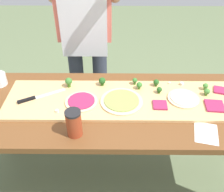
{
  "coord_description": "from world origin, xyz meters",
  "views": [
    {
      "loc": [
        -0.01,
        -1.2,
        1.76
      ],
      "look_at": [
        -0.02,
        0.01,
        0.81
      ],
      "focal_mm": 40.92,
      "sensor_mm": 36.0,
      "label": 1
    }
  ],
  "objects_px": {
    "broccoli_floret_back_mid": "(205,86)",
    "cook_center": "(85,25)",
    "broccoli_floret_front_mid": "(102,81)",
    "broccoli_floret_center_right": "(139,85)",
    "cheese_crumble_d": "(169,83)",
    "pizza_whole_white_garlic": "(183,98)",
    "sauce_jar": "(74,123)",
    "broccoli_floret_center_left": "(159,90)",
    "pizza_whole_beet_magenta": "(81,101)",
    "cheese_crumble_b": "(182,84)",
    "pizza_slice_near_right": "(160,105)",
    "pizza_slice_center": "(215,106)",
    "pizza_slice_far_left": "(220,90)",
    "prep_table": "(115,117)",
    "cheese_crumble_a": "(57,111)",
    "chefs_knife": "(35,98)",
    "broccoli_floret_front_left": "(69,82)",
    "recipe_note": "(206,133)",
    "broccoli_floret_back_right": "(135,81)",
    "pizza_whole_pesto_green": "(122,101)",
    "broccoli_floret_front_right": "(207,92)",
    "broccoli_floret_back_left": "(156,82)"
  },
  "relations": [
    {
      "from": "broccoli_floret_front_mid",
      "to": "broccoli_floret_center_right",
      "type": "relative_size",
      "value": 1.15
    },
    {
      "from": "pizza_whole_white_garlic",
      "to": "sauce_jar",
      "type": "relative_size",
      "value": 1.24
    },
    {
      "from": "pizza_whole_white_garlic",
      "to": "cheese_crumble_d",
      "type": "height_order",
      "value": "pizza_whole_white_garlic"
    },
    {
      "from": "broccoli_floret_center_left",
      "to": "sauce_jar",
      "type": "xyz_separation_m",
      "value": [
        -0.5,
        -0.34,
        0.04
      ]
    },
    {
      "from": "cheese_crumble_a",
      "to": "broccoli_floret_back_mid",
      "type": "bearing_deg",
      "value": 13.88
    },
    {
      "from": "pizza_slice_far_left",
      "to": "broccoli_floret_back_right",
      "type": "xyz_separation_m",
      "value": [
        -0.55,
        0.07,
        0.02
      ]
    },
    {
      "from": "prep_table",
      "to": "cheese_crumble_d",
      "type": "xyz_separation_m",
      "value": [
        0.37,
        0.2,
        0.12
      ]
    },
    {
      "from": "pizza_whole_pesto_green",
      "to": "pizza_slice_near_right",
      "type": "relative_size",
      "value": 3.12
    },
    {
      "from": "pizza_whole_white_garlic",
      "to": "broccoli_floret_center_right",
      "type": "xyz_separation_m",
      "value": [
        -0.27,
        0.11,
        0.02
      ]
    },
    {
      "from": "pizza_slice_center",
      "to": "cheese_crumble_b",
      "type": "bearing_deg",
      "value": 124.08
    },
    {
      "from": "pizza_slice_far_left",
      "to": "cheese_crumble_d",
      "type": "distance_m",
      "value": 0.32
    },
    {
      "from": "broccoli_floret_front_left",
      "to": "cook_center",
      "type": "height_order",
      "value": "cook_center"
    },
    {
      "from": "chefs_knife",
      "to": "cheese_crumble_b",
      "type": "distance_m",
      "value": 0.96
    },
    {
      "from": "cook_center",
      "to": "broccoli_floret_center_right",
      "type": "bearing_deg",
      "value": -51.55
    },
    {
      "from": "broccoli_floret_front_mid",
      "to": "sauce_jar",
      "type": "distance_m",
      "value": 0.45
    },
    {
      "from": "pizza_whole_pesto_green",
      "to": "broccoli_floret_back_right",
      "type": "distance_m",
      "value": 0.21
    },
    {
      "from": "chefs_knife",
      "to": "broccoli_floret_center_right",
      "type": "bearing_deg",
      "value": 9.13
    },
    {
      "from": "pizza_slice_near_right",
      "to": "cheese_crumble_b",
      "type": "relative_size",
      "value": 4.48
    },
    {
      "from": "cheese_crumble_a",
      "to": "cheese_crumble_d",
      "type": "bearing_deg",
      "value": 22.32
    },
    {
      "from": "broccoli_floret_back_right",
      "to": "broccoli_floret_center_right",
      "type": "bearing_deg",
      "value": -63.4
    },
    {
      "from": "broccoli_floret_back_mid",
      "to": "cheese_crumble_d",
      "type": "xyz_separation_m",
      "value": [
        -0.22,
        0.06,
        -0.02
      ]
    },
    {
      "from": "chefs_knife",
      "to": "sauce_jar",
      "type": "distance_m",
      "value": 0.4
    },
    {
      "from": "cheese_crumble_d",
      "to": "pizza_whole_beet_magenta",
      "type": "bearing_deg",
      "value": -160.98
    },
    {
      "from": "broccoli_floret_back_mid",
      "to": "recipe_note",
      "type": "height_order",
      "value": "broccoli_floret_back_mid"
    },
    {
      "from": "pizza_whole_white_garlic",
      "to": "pizza_slice_center",
      "type": "bearing_deg",
      "value": -22.21
    },
    {
      "from": "pizza_whole_white_garlic",
      "to": "pizza_whole_beet_magenta",
      "type": "relative_size",
      "value": 0.98
    },
    {
      "from": "chefs_knife",
      "to": "cheese_crumble_b",
      "type": "bearing_deg",
      "value": 9.21
    },
    {
      "from": "broccoli_floret_center_right",
      "to": "sauce_jar",
      "type": "bearing_deg",
      "value": -134.0
    },
    {
      "from": "pizza_slice_near_right",
      "to": "recipe_note",
      "type": "height_order",
      "value": "pizza_slice_near_right"
    },
    {
      "from": "prep_table",
      "to": "pizza_whole_white_garlic",
      "type": "height_order",
      "value": "pizza_whole_white_garlic"
    },
    {
      "from": "pizza_whole_white_garlic",
      "to": "recipe_note",
      "type": "distance_m",
      "value": 0.28
    },
    {
      "from": "pizza_slice_far_left",
      "to": "pizza_whole_beet_magenta",
      "type": "bearing_deg",
      "value": -172.2
    },
    {
      "from": "prep_table",
      "to": "broccoli_floret_back_mid",
      "type": "bearing_deg",
      "value": 13.17
    },
    {
      "from": "broccoli_floret_front_right",
      "to": "broccoli_floret_back_right",
      "type": "bearing_deg",
      "value": 165.47
    },
    {
      "from": "broccoli_floret_back_mid",
      "to": "cook_center",
      "type": "relative_size",
      "value": 0.03
    },
    {
      "from": "pizza_slice_center",
      "to": "broccoli_floret_front_mid",
      "type": "distance_m",
      "value": 0.72
    },
    {
      "from": "pizza_slice_near_right",
      "to": "pizza_slice_far_left",
      "type": "height_order",
      "value": "same"
    },
    {
      "from": "pizza_slice_near_right",
      "to": "broccoli_floret_front_mid",
      "type": "height_order",
      "value": "broccoli_floret_front_mid"
    },
    {
      "from": "pizza_whole_beet_magenta",
      "to": "cheese_crumble_b",
      "type": "xyz_separation_m",
      "value": [
        0.65,
        0.19,
        0.0
      ]
    },
    {
      "from": "pizza_whole_white_garlic",
      "to": "cheese_crumble_a",
      "type": "height_order",
      "value": "same"
    },
    {
      "from": "recipe_note",
      "to": "pizza_slice_center",
      "type": "bearing_deg",
      "value": 63.12
    },
    {
      "from": "pizza_whole_beet_magenta",
      "to": "pizza_slice_near_right",
      "type": "height_order",
      "value": "pizza_whole_beet_magenta"
    },
    {
      "from": "broccoli_floret_front_left",
      "to": "broccoli_floret_center_right",
      "type": "height_order",
      "value": "broccoli_floret_front_left"
    },
    {
      "from": "prep_table",
      "to": "broccoli_floret_front_mid",
      "type": "bearing_deg",
      "value": 114.79
    },
    {
      "from": "sauce_jar",
      "to": "cook_center",
      "type": "relative_size",
      "value": 0.09
    },
    {
      "from": "broccoli_floret_center_left",
      "to": "broccoli_floret_back_mid",
      "type": "relative_size",
      "value": 0.92
    },
    {
      "from": "chefs_knife",
      "to": "pizza_slice_center",
      "type": "distance_m",
      "value": 1.1
    },
    {
      "from": "pizza_whole_beet_magenta",
      "to": "pizza_slice_near_right",
      "type": "bearing_deg",
      "value": -3.63
    },
    {
      "from": "pizza_whole_white_garlic",
      "to": "broccoli_floret_back_right",
      "type": "distance_m",
      "value": 0.33
    },
    {
      "from": "pizza_slice_center",
      "to": "broccoli_floret_back_left",
      "type": "xyz_separation_m",
      "value": [
        -0.33,
        0.21,
        0.02
      ]
    }
  ]
}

